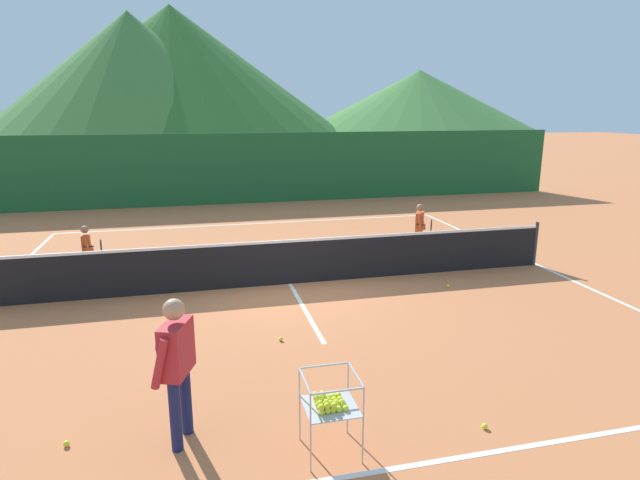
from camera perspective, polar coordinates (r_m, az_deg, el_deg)
name	(u,v)px	position (r m, az deg, el deg)	size (l,w,h in m)	color
ground_plane	(290,284)	(11.30, -3.28, -4.76)	(120.00, 120.00, 0.00)	#C67042
line_baseline_near	(396,468)	(6.04, 8.23, -23.29)	(12.07, 0.08, 0.01)	white
line_baseline_far	(255,224)	(17.22, -7.02, 1.78)	(12.07, 0.08, 0.01)	white
line_sideline_east	(537,264)	(13.67, 22.46, -2.47)	(0.08, 12.30, 0.01)	white
line_service_center	(290,284)	(11.30, -3.28, -4.75)	(0.08, 6.11, 0.01)	white
tennis_net	(290,261)	(11.15, -3.32, -2.33)	(11.94, 0.08, 1.05)	#333338
instructor	(177,358)	(6.05, -15.28, -12.23)	(0.48, 0.84, 1.70)	#191E4C
student_0	(87,248)	(12.40, -23.91, -0.75)	(0.46, 0.57, 1.21)	black
student_1	(420,225)	(13.41, 10.79, 1.60)	(0.43, 0.72, 1.34)	black
ball_cart	(329,403)	(5.88, 0.96, -17.28)	(0.58, 0.58, 0.90)	#B7B7BC
tennis_ball_0	(485,426)	(6.81, 17.43, -18.71)	(0.07, 0.07, 0.07)	yellow
tennis_ball_5	(281,339)	(8.66, -4.28, -10.65)	(0.07, 0.07, 0.07)	yellow
tennis_ball_7	(448,286)	(11.36, 13.71, -4.87)	(0.07, 0.07, 0.07)	yellow
tennis_ball_8	(66,444)	(6.87, -25.79, -19.26)	(0.07, 0.07, 0.07)	yellow
windscreen_fence	(242,169)	(20.81, -8.41, 7.66)	(26.55, 0.08, 2.72)	#1E5B2D
hill_0	(419,100)	(97.44, 10.64, 14.72)	(39.90, 39.90, 10.06)	#427A38
hill_1	(132,73)	(86.24, -19.73, 16.68)	(42.29, 42.29, 17.31)	#427A38
hill_2	(173,69)	(92.55, -15.65, 17.43)	(54.63, 54.63, 19.53)	#2D6628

